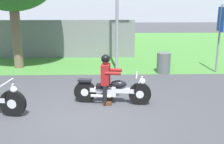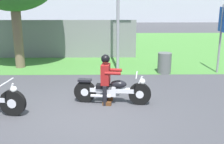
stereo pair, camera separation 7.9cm
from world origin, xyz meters
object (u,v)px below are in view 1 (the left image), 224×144
rider_lead (106,75)px  sign_banner (220,28)px  motorcycle_lead (112,90)px  trash_can (164,63)px

rider_lead → sign_banner: 5.41m
motorcycle_lead → rider_lead: rider_lead is taller
motorcycle_lead → rider_lead: (-0.17, 0.03, 0.43)m
sign_banner → motorcycle_lead: bearing=-142.6°
rider_lead → sign_banner: size_ratio=0.53×
motorcycle_lead → rider_lead: size_ratio=1.55×
rider_lead → trash_can: rider_lead is taller
trash_can → sign_banner: size_ratio=0.31×
rider_lead → sign_banner: bearing=43.9°
rider_lead → trash_can: 3.83m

